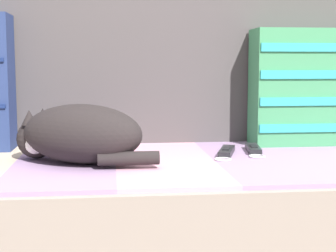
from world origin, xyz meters
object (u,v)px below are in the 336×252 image
(throw_pillow_striped, at_px, (318,87))
(game_remote_far, at_px, (226,152))
(couch, at_px, (163,225))
(sleeping_cat, at_px, (76,135))
(game_remote_near, at_px, (253,149))

(throw_pillow_striped, relative_size, game_remote_far, 2.23)
(couch, height_order, throw_pillow_striped, throw_pillow_striped)
(throw_pillow_striped, distance_m, game_remote_far, 0.44)
(couch, relative_size, throw_pillow_striped, 4.60)
(throw_pillow_striped, distance_m, sleeping_cat, 0.84)
(sleeping_cat, xyz_separation_m, game_remote_near, (0.53, 0.11, -0.07))
(game_remote_near, bearing_deg, throw_pillow_striped, 29.13)
(throw_pillow_striped, bearing_deg, sleeping_cat, -162.09)
(sleeping_cat, height_order, game_remote_far, sleeping_cat)
(sleeping_cat, bearing_deg, couch, 13.14)
(couch, relative_size, game_remote_near, 10.59)
(sleeping_cat, distance_m, game_remote_near, 0.54)
(sleeping_cat, height_order, game_remote_near, sleeping_cat)
(couch, distance_m, throw_pillow_striped, 0.70)
(sleeping_cat, bearing_deg, game_remote_near, 11.77)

